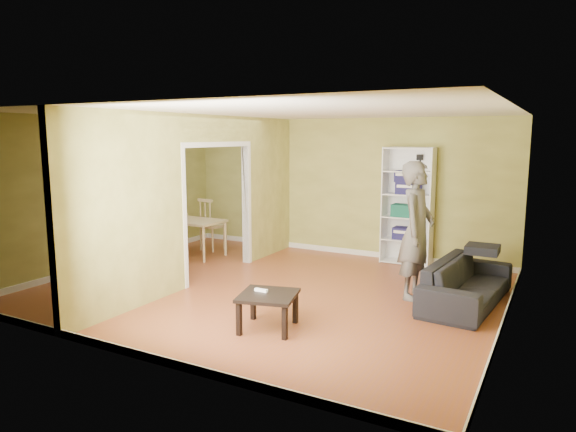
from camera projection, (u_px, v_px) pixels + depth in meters
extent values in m
plane|color=brown|center=(270.00, 289.00, 7.69)|extent=(6.50, 6.50, 0.00)
plane|color=white|center=(269.00, 113.00, 7.28)|extent=(6.50, 6.50, 0.00)
plane|color=tan|center=(342.00, 187.00, 9.88)|extent=(6.50, 0.00, 6.50)
plane|color=tan|center=(130.00, 235.00, 5.09)|extent=(6.50, 0.00, 6.50)
plane|color=tan|center=(110.00, 192.00, 9.01)|extent=(0.00, 5.50, 5.50)
plane|color=tan|center=(510.00, 221.00, 5.96)|extent=(0.00, 5.50, 5.50)
cube|color=black|center=(420.00, 157.00, 9.03)|extent=(0.10, 0.10, 0.10)
imported|color=black|center=(467.00, 276.00, 6.98)|extent=(2.12, 1.07, 0.78)
imported|color=slate|center=(417.00, 219.00, 7.14)|extent=(0.84, 0.67, 2.27)
cube|color=white|center=(384.00, 204.00, 9.31)|extent=(0.02, 0.38, 2.08)
cube|color=white|center=(432.00, 208.00, 8.91)|extent=(0.02, 0.38, 2.08)
cube|color=white|center=(410.00, 205.00, 9.27)|extent=(0.88, 0.02, 2.08)
cube|color=white|center=(406.00, 262.00, 9.27)|extent=(0.84, 0.38, 0.02)
cube|color=white|center=(406.00, 240.00, 9.21)|extent=(0.84, 0.38, 0.02)
cube|color=white|center=(407.00, 217.00, 9.15)|extent=(0.84, 0.38, 0.02)
cube|color=white|center=(408.00, 195.00, 9.08)|extent=(0.84, 0.38, 0.02)
cube|color=white|center=(409.00, 172.00, 9.02)|extent=(0.84, 0.38, 0.02)
cube|color=white|center=(410.00, 148.00, 8.96)|extent=(0.84, 0.38, 0.02)
cube|color=navy|center=(405.00, 233.00, 9.20)|extent=(0.41, 0.27, 0.21)
cube|color=#208766|center=(404.00, 211.00, 9.15)|extent=(0.42, 0.28, 0.22)
cube|color=navy|center=(409.00, 188.00, 9.06)|extent=(0.42, 0.27, 0.21)
cube|color=navy|center=(407.00, 177.00, 9.05)|extent=(0.39, 0.25, 0.20)
cube|color=black|center=(268.00, 295.00, 6.05)|extent=(0.65, 0.65, 0.04)
cube|color=black|center=(236.00, 316.00, 5.97)|extent=(0.05, 0.05, 0.39)
cube|color=black|center=(277.00, 324.00, 5.72)|extent=(0.05, 0.05, 0.39)
cube|color=black|center=(261.00, 303.00, 6.44)|extent=(0.05, 0.05, 0.39)
cube|color=black|center=(299.00, 310.00, 6.19)|extent=(0.05, 0.05, 0.39)
cube|color=white|center=(261.00, 290.00, 6.13)|extent=(0.17, 0.04, 0.03)
cube|color=tan|center=(193.00, 221.00, 9.75)|extent=(1.11, 0.74, 0.04)
cylinder|color=tan|center=(162.00, 239.00, 9.76)|extent=(0.05, 0.05, 0.65)
cylinder|color=tan|center=(205.00, 245.00, 9.28)|extent=(0.05, 0.05, 0.65)
cylinder|color=tan|center=(184.00, 234.00, 10.32)|extent=(0.05, 0.05, 0.65)
cylinder|color=tan|center=(225.00, 238.00, 9.85)|extent=(0.05, 0.05, 0.65)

